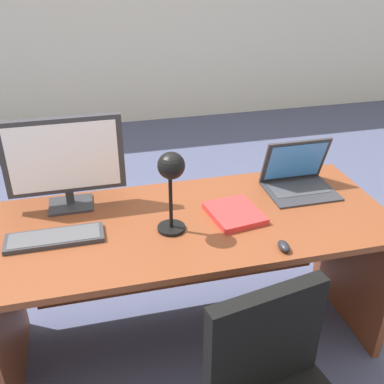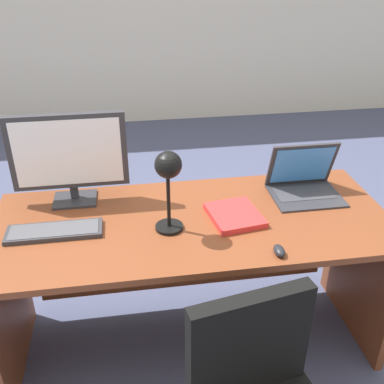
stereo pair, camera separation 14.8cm
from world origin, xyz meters
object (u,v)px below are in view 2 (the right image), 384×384
object	(u,v)px
desk	(191,254)
monitor	(69,154)
keyboard	(54,231)
desk_lamp	(168,175)
laptop	(303,178)
mouse	(279,251)
book	(235,215)

from	to	relation	value
desk	monitor	distance (m)	0.74
keyboard	monitor	bearing A→B (deg)	75.73
desk	desk_lamp	xyz separation A→B (m)	(-0.11, -0.13, 0.50)
desk	monitor	bearing A→B (deg)	159.56
laptop	keyboard	world-z (taller)	laptop
mouse	laptop	bearing A→B (deg)	59.93
laptop	mouse	distance (m)	0.55
desk	laptop	size ratio (longest dim) A/B	5.36
desk_lamp	laptop	bearing A→B (deg)	20.13
mouse	monitor	bearing A→B (deg)	146.03
desk	book	bearing A→B (deg)	-20.52
desk	monitor	size ratio (longest dim) A/B	3.37
desk_lamp	mouse	bearing A→B (deg)	-28.85
desk	desk_lamp	world-z (taller)	desk_lamp
keyboard	laptop	bearing A→B (deg)	9.14
monitor	desk_lamp	size ratio (longest dim) A/B	1.41
mouse	keyboard	bearing A→B (deg)	162.15
monitor	mouse	distance (m)	1.02
desk	keyboard	distance (m)	0.65
desk	desk_lamp	bearing A→B (deg)	-130.42
desk	keyboard	world-z (taller)	keyboard
monitor	laptop	distance (m)	1.12
monitor	desk_lamp	world-z (taller)	monitor
mouse	desk_lamp	size ratio (longest dim) A/B	0.20
laptop	mouse	world-z (taller)	laptop
keyboard	mouse	bearing A→B (deg)	-17.85
desk	laptop	world-z (taller)	laptop
desk	mouse	xyz separation A→B (m)	(0.30, -0.36, 0.25)
monitor	keyboard	bearing A→B (deg)	-104.27
laptop	mouse	bearing A→B (deg)	-120.07
keyboard	mouse	world-z (taller)	mouse
keyboard	book	bearing A→B (deg)	0.10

